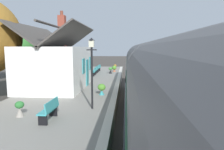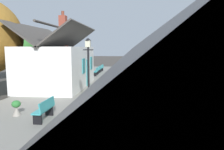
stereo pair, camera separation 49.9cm
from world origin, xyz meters
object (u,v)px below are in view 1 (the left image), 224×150
(bench_platform_end, at_px, (99,68))
(tree_far_left, at_px, (18,43))
(lamp_post_platform, at_px, (92,60))
(bench_mid_platform, at_px, (96,69))
(planter_corner_building, at_px, (110,70))
(station_building, at_px, (58,65))
(planter_under_sign, at_px, (114,68))
(planter_edge_near, at_px, (102,89))
(bench_near_building, at_px, (49,110))
(planter_by_door, at_px, (20,109))
(train, at_px, (184,126))
(planter_bench_left, at_px, (115,67))
(bench_by_lamp, at_px, (94,71))

(bench_platform_end, xyz_separation_m, tree_far_left, (3.07, 12.07, 3.19))
(lamp_post_platform, bearing_deg, bench_mid_platform, 7.41)
(planter_corner_building, bearing_deg, station_building, 158.88)
(planter_under_sign, bearing_deg, planter_edge_near, 179.71)
(bench_near_building, height_order, planter_by_door, bench_near_building)
(station_building, xyz_separation_m, lamp_post_platform, (-5.59, -3.55, 0.79))
(station_building, xyz_separation_m, tree_far_left, (13.76, 10.34, 1.98))
(planter_edge_near, distance_m, planter_under_sign, 13.07)
(planter_under_sign, bearing_deg, train, -172.48)
(train, bearing_deg, planter_edge_near, 18.93)
(planter_corner_building, bearing_deg, bench_platform_end, 40.74)
(planter_by_door, distance_m, lamp_post_platform, 3.96)
(planter_bench_left, height_order, planter_under_sign, planter_under_sign)
(lamp_post_platform, relative_size, tree_far_left, 0.49)
(station_building, relative_size, bench_near_building, 5.35)
(planter_edge_near, bearing_deg, planter_under_sign, -0.29)
(planter_edge_near, bearing_deg, planter_by_door, 145.27)
(planter_by_door, bearing_deg, bench_mid_platform, -4.30)
(planter_corner_building, height_order, tree_far_left, tree_far_left)
(planter_under_sign, height_order, lamp_post_platform, lamp_post_platform)
(bench_by_lamp, relative_size, planter_corner_building, 1.89)
(bench_by_lamp, distance_m, planter_by_door, 13.76)
(station_building, xyz_separation_m, planter_edge_near, (-2.49, -3.67, -1.28))
(station_building, distance_m, planter_by_door, 7.16)
(train, xyz_separation_m, bench_near_building, (3.55, 4.54, -0.79))
(bench_mid_platform, bearing_deg, train, -166.04)
(bench_platform_end, height_order, planter_bench_left, bench_platform_end)
(lamp_post_platform, bearing_deg, planter_by_door, 115.08)
(bench_near_building, distance_m, tree_far_left, 24.74)
(bench_platform_end, height_order, tree_far_left, tree_far_left)
(bench_by_lamp, bearing_deg, planter_corner_building, -38.40)
(planter_under_sign, bearing_deg, bench_by_lamp, 152.93)
(bench_near_building, relative_size, planter_edge_near, 1.95)
(planter_bench_left, bearing_deg, bench_platform_end, 145.65)
(planter_bench_left, bearing_deg, bench_mid_platform, 158.08)
(bench_near_building, xyz_separation_m, lamp_post_platform, (1.83, -1.51, 2.00))
(station_building, bearing_deg, bench_by_lamp, -14.60)
(station_building, height_order, planter_edge_near, station_building)
(bench_platform_end, relative_size, planter_by_door, 2.03)
(train, distance_m, planter_corner_building, 20.02)
(train, distance_m, bench_by_lamp, 18.34)
(station_building, relative_size, planter_by_door, 10.80)
(planter_bench_left, distance_m, planter_by_door, 20.82)
(bench_platform_end, bearing_deg, bench_near_building, -179.00)
(station_building, xyz_separation_m, planter_bench_left, (13.56, -3.69, -1.30))
(planter_corner_building, xyz_separation_m, planter_by_door, (-15.77, 2.86, -0.04))
(bench_near_building, xyz_separation_m, planter_under_sign, (18.01, -1.69, -0.06))
(bench_near_building, height_order, tree_far_left, tree_far_left)
(bench_mid_platform, distance_m, lamp_post_platform, 14.48)
(tree_far_left, bearing_deg, bench_by_lamp, -120.30)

